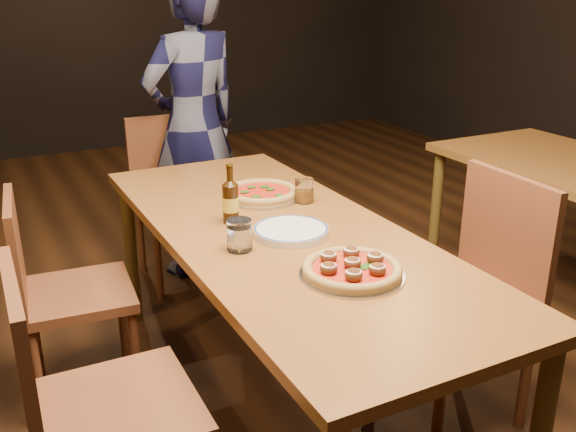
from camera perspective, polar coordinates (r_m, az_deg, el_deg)
name	(u,v)px	position (r m, az deg, el deg)	size (l,w,h in m)	color
ground	(282,403)	(2.69, -0.51, -16.28)	(9.00, 9.00, 0.00)	black
table_main	(282,248)	(2.35, -0.56, -2.87)	(0.80, 2.00, 0.75)	maroon
chair_main_nw	(114,407)	(1.92, -15.18, -16.11)	(0.45, 0.45, 0.97)	brown
chair_main_sw	(77,292)	(2.66, -18.25, -6.45)	(0.42, 0.42, 0.90)	brown
chair_main_e	(455,299)	(2.47, 14.64, -7.13)	(0.46, 0.46, 0.99)	brown
chair_end	(180,200)	(3.54, -9.60, 1.43)	(0.44, 0.44, 0.94)	brown
pizza_meatball	(352,269)	(1.97, 5.73, -4.68)	(0.33, 0.33, 0.06)	#B7B7BF
pizza_margherita	(262,193)	(2.65, -2.36, 2.06)	(0.32, 0.32, 0.04)	#B7B7BF
plate_stack	(291,231)	(2.27, 0.26, -1.37)	(0.27, 0.27, 0.03)	white
beer_bottle	(231,202)	(2.37, -5.12, 1.21)	(0.06, 0.06, 0.22)	black
water_glass	(239,235)	(2.14, -4.35, -1.70)	(0.09, 0.09, 0.11)	white
amber_glass	(304,190)	(2.59, 1.46, 2.29)	(0.08, 0.08, 0.10)	#9B5A11
diner	(194,127)	(3.57, -8.36, 7.84)	(0.61, 0.40, 1.68)	black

